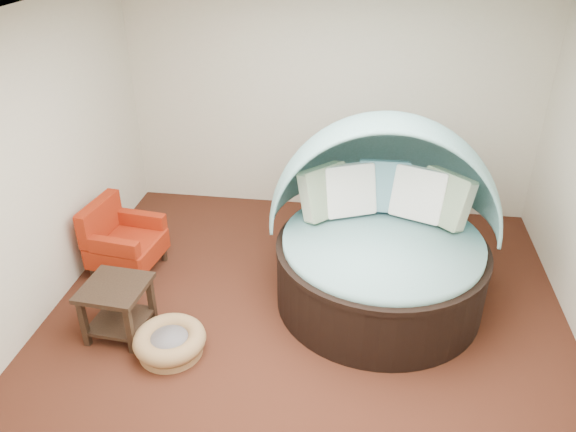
# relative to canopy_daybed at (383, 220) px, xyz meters

# --- Properties ---
(floor) EXTENTS (5.00, 5.00, 0.00)m
(floor) POSITION_rel_canopy_daybed_xyz_m (-0.67, -0.63, -0.87)
(floor) COLOR #431E13
(floor) RESTS_ON ground
(wall_back) EXTENTS (5.00, 0.00, 5.00)m
(wall_back) POSITION_rel_canopy_daybed_xyz_m (-0.67, 1.87, 0.53)
(wall_back) COLOR beige
(wall_back) RESTS_ON floor
(wall_left) EXTENTS (0.00, 5.00, 5.00)m
(wall_left) POSITION_rel_canopy_daybed_xyz_m (-3.17, -0.63, 0.53)
(wall_left) COLOR beige
(wall_left) RESTS_ON floor
(ceiling) EXTENTS (5.00, 5.00, 0.00)m
(ceiling) POSITION_rel_canopy_daybed_xyz_m (-0.67, -0.63, 1.93)
(ceiling) COLOR white
(ceiling) RESTS_ON wall_back
(canopy_daybed) EXTENTS (2.23, 2.08, 1.87)m
(canopy_daybed) POSITION_rel_canopy_daybed_xyz_m (0.00, 0.00, 0.00)
(canopy_daybed) COLOR black
(canopy_daybed) RESTS_ON floor
(pet_basket) EXTENTS (0.82, 0.82, 0.22)m
(pet_basket) POSITION_rel_canopy_daybed_xyz_m (-1.82, -1.14, -0.75)
(pet_basket) COLOR #956C43
(pet_basket) RESTS_ON floor
(red_armchair) EXTENTS (0.77, 0.77, 0.81)m
(red_armchair) POSITION_rel_canopy_daybed_xyz_m (-2.73, 0.04, -0.50)
(red_armchair) COLOR black
(red_armchair) RESTS_ON floor
(side_table) EXTENTS (0.60, 0.60, 0.53)m
(side_table) POSITION_rel_canopy_daybed_xyz_m (-2.36, -0.95, -0.52)
(side_table) COLOR black
(side_table) RESTS_ON floor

